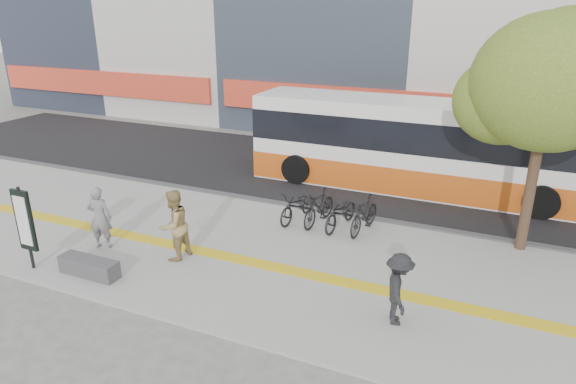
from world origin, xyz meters
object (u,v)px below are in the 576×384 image
at_px(pedestrian_tan, 174,225).
at_px(pedestrian_dark, 399,289).
at_px(signboard, 24,222).
at_px(street_tree, 548,85).
at_px(bus, 417,148).
at_px(bench, 89,267).
at_px(seated_woman, 100,217).

height_order(pedestrian_tan, pedestrian_dark, pedestrian_tan).
bearing_deg(signboard, pedestrian_dark, 8.83).
height_order(street_tree, bus, street_tree).
relative_size(signboard, pedestrian_dark, 1.38).
height_order(bench, bus, bus).
height_order(street_tree, pedestrian_dark, street_tree).
xyz_separation_m(street_tree, bus, (-3.61, 3.68, -2.96)).
relative_size(seated_woman, pedestrian_dark, 1.12).
bearing_deg(signboard, bench, 10.81).
bearing_deg(bench, street_tree, 31.62).
xyz_separation_m(bus, pedestrian_tan, (-4.73, -8.09, -0.52)).
distance_m(signboard, bus, 12.67).
relative_size(signboard, seated_woman, 1.24).
height_order(seated_woman, pedestrian_tan, pedestrian_tan).
xyz_separation_m(signboard, seated_woman, (0.80, 1.64, -0.40)).
relative_size(signboard, bus, 0.18).
distance_m(seated_woman, pedestrian_tan, 2.26).
bearing_deg(bus, bench, -122.47).
height_order(signboard, street_tree, street_tree).
relative_size(bench, pedestrian_tan, 0.84).
distance_m(bench, street_tree, 12.23).
relative_size(seated_woman, pedestrian_tan, 0.93).
distance_m(street_tree, pedestrian_tan, 10.05).
relative_size(bench, pedestrian_dark, 1.01).
height_order(seated_woman, pedestrian_dark, seated_woman).
xyz_separation_m(seated_woman, pedestrian_dark, (8.20, -0.25, -0.09)).
distance_m(bench, signboard, 1.94).
xyz_separation_m(signboard, pedestrian_tan, (3.05, 1.92, -0.34)).
bearing_deg(street_tree, seated_woman, -156.13).
height_order(street_tree, seated_woman, street_tree).
xyz_separation_m(pedestrian_tan, pedestrian_dark, (5.96, -0.52, -0.16)).
distance_m(bus, pedestrian_dark, 8.72).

